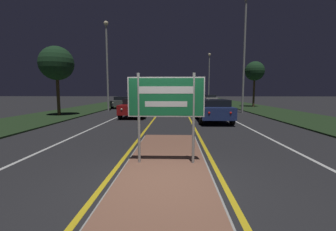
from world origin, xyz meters
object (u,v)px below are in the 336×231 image
streetlight_left_near (107,58)px  car_receding_1 (197,101)px  car_receding_0 (213,109)px  car_receding_2 (210,99)px  car_approaching_0 (135,107)px  streetlight_right_near (245,45)px  car_approaching_1 (122,102)px  car_receding_3 (186,97)px  streetlight_right_far (209,71)px  highway_sign (166,101)px

streetlight_left_near → car_receding_1: (9.19, 4.83, -4.40)m
car_receding_0 → car_receding_2: bearing=81.8°
car_receding_1 → car_approaching_0: (-5.60, -9.79, -0.04)m
car_receding_1 → car_approaching_0: bearing=-119.8°
streetlight_right_near → car_receding_1: bearing=119.9°
streetlight_right_near → car_approaching_1: size_ratio=2.44×
car_receding_0 → car_receding_3: (-0.22, 32.34, -0.01)m
streetlight_left_near → car_receding_2: size_ratio=1.86×
streetlight_right_far → car_receding_3: streetlight_right_far is taller
streetlight_left_near → car_receding_1: bearing=27.7°
highway_sign → car_receding_2: size_ratio=0.50×
car_receding_1 → car_approaching_1: size_ratio=0.98×
car_receding_3 → car_approaching_0: (-5.30, -29.84, -0.02)m
streetlight_left_near → car_receding_0: (9.11, -7.46, -4.41)m
car_receding_3 → streetlight_right_near: bearing=-81.6°
car_receding_0 → car_approaching_0: bearing=155.6°
car_receding_0 → car_receding_1: bearing=89.6°
car_receding_2 → car_receding_3: size_ratio=1.02×
highway_sign → streetlight_right_near: size_ratio=0.23×
streetlight_right_far → car_approaching_1: size_ratio=2.14×
car_receding_2 → car_approaching_0: size_ratio=1.10×
streetlight_right_near → highway_sign: bearing=-113.1°
car_receding_3 → car_approaching_0: car_receding_3 is taller
car_receding_2 → car_receding_3: car_receding_3 is taller
streetlight_left_near → streetlight_right_far: (13.00, 21.02, 0.53)m
car_approaching_0 → car_receding_0: bearing=-24.4°
streetlight_left_near → car_receding_1: size_ratio=2.11×
highway_sign → streetlight_right_near: (6.36, 14.91, 4.33)m
streetlight_left_near → streetlight_right_near: size_ratio=0.84×
car_approaching_1 → streetlight_right_far: bearing=53.0°
car_receding_0 → car_approaching_1: (-8.72, 11.71, -0.08)m
streetlight_right_near → car_receding_2: bearing=91.1°
car_approaching_1 → car_receding_0: bearing=-53.3°
streetlight_left_near → streetlight_right_near: bearing=-6.3°
highway_sign → car_receding_0: size_ratio=0.49×
car_receding_0 → car_receding_1: size_ratio=1.15×
highway_sign → streetlight_right_far: bearing=80.0°
car_approaching_1 → car_receding_3: bearing=67.6°
highway_sign → car_receding_1: 21.36m
highway_sign → streetlight_right_near: streetlight_right_near is taller
highway_sign → streetlight_left_near: size_ratio=0.27×
car_approaching_1 → car_receding_2: bearing=43.8°
streetlight_right_far → car_approaching_0: (-9.41, -25.98, -4.97)m
highway_sign → streetlight_right_near: 16.78m
car_receding_1 → car_receding_3: (-0.30, 20.05, -0.02)m
car_receding_3 → car_receding_2: bearing=-68.6°
streetlight_right_near → streetlight_left_near: bearing=173.7°
streetlight_left_near → car_receding_1: streetlight_left_near is taller
streetlight_left_near → car_receding_2: bearing=51.8°
streetlight_right_near → streetlight_right_far: streetlight_right_near is taller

